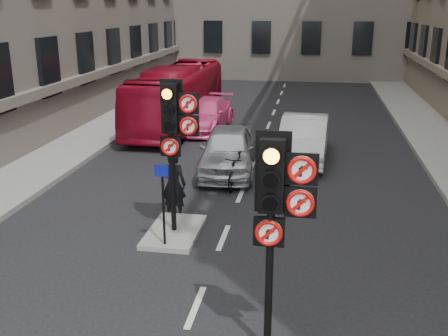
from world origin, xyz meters
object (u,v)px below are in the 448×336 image
(signal_near, at_px, (277,200))
(car_pink, at_px, (205,114))
(bus_red, at_px, (178,96))
(motorcyclist, at_px, (173,184))
(car_white, at_px, (304,138))
(signal_far, at_px, (175,124))
(motorcycle, at_px, (237,171))
(car_silver, at_px, (228,150))
(info_sign, at_px, (163,194))

(signal_near, height_order, car_pink, signal_near)
(bus_red, height_order, motorcyclist, bus_red)
(car_white, bearing_deg, car_pink, 141.09)
(car_pink, bearing_deg, signal_far, -78.04)
(car_white, xyz_separation_m, car_pink, (-4.34, 3.86, -0.09))
(car_pink, bearing_deg, motorcycle, -67.45)
(car_silver, bearing_deg, signal_far, -99.40)
(bus_red, height_order, motorcycle, bus_red)
(motorcycle, height_order, info_sign, info_sign)
(car_white, distance_m, motorcycle, 3.86)
(signal_near, distance_m, signal_far, 4.77)
(signal_near, height_order, info_sign, signal_near)
(car_white, relative_size, motorcycle, 2.64)
(signal_near, height_order, bus_red, signal_near)
(car_white, relative_size, motorcyclist, 2.58)
(car_silver, height_order, motorcyclist, motorcyclist)
(motorcycle, height_order, motorcyclist, motorcyclist)
(motorcyclist, relative_size, info_sign, 0.94)
(car_white, bearing_deg, motorcycle, -116.49)
(signal_far, distance_m, car_silver, 5.45)
(car_silver, xyz_separation_m, car_white, (2.39, 1.87, 0.02))
(car_silver, bearing_deg, motorcycle, -76.17)
(info_sign, bearing_deg, bus_red, 112.04)
(car_silver, relative_size, bus_red, 0.45)
(car_white, distance_m, car_pink, 5.81)
(signal_far, relative_size, car_pink, 0.78)
(bus_red, bearing_deg, motorcyclist, -75.61)
(info_sign, bearing_deg, signal_far, 92.66)
(signal_far, xyz_separation_m, car_white, (2.78, 6.94, -1.95))
(car_silver, relative_size, info_sign, 2.30)
(car_silver, bearing_deg, car_white, 33.00)
(signal_near, height_order, signal_far, signal_far)
(signal_far, height_order, car_pink, signal_far)
(signal_far, distance_m, car_pink, 11.10)
(car_pink, relative_size, motorcyclist, 2.58)
(signal_near, xyz_separation_m, motorcycle, (-1.70, 7.57, -2.06))
(car_silver, distance_m, bus_red, 7.13)
(signal_near, xyz_separation_m, car_silver, (-2.21, 9.07, -1.85))
(signal_far, xyz_separation_m, motorcyclist, (-0.36, 1.05, -1.82))
(signal_near, distance_m, motorcycle, 8.03)
(signal_far, bearing_deg, bus_red, 104.39)
(signal_far, bearing_deg, car_pink, 98.23)
(car_pink, relative_size, motorcycle, 2.64)
(motorcycle, bearing_deg, car_silver, 116.96)
(car_white, distance_m, motorcyclist, 6.67)
(signal_near, xyz_separation_m, bus_red, (-5.51, 15.36, -1.26))
(signal_near, distance_m, motorcyclist, 6.10)
(car_silver, height_order, car_white, car_white)
(signal_far, relative_size, car_silver, 0.83)
(car_silver, bearing_deg, motorcyclist, -105.62)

